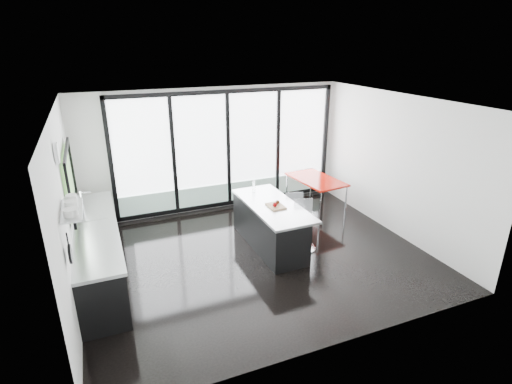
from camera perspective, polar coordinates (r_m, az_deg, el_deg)
name	(u,v)px	position (r m, az deg, el deg)	size (l,w,h in m)	color
floor	(257,256)	(7.46, 0.17, -9.15)	(6.00, 5.00, 0.00)	black
ceiling	(257,103)	(6.52, 0.20, 12.65)	(6.00, 5.00, 0.00)	white
wall_back	(227,155)	(9.20, -4.18, 5.31)	(6.00, 0.09, 2.80)	silver
wall_front	(339,252)	(4.86, 11.72, -8.34)	(6.00, 0.00, 2.80)	silver
wall_left	(68,195)	(6.62, -25.32, -0.38)	(0.26, 5.00, 2.80)	silver
wall_right	(396,165)	(8.43, 19.40, 3.60)	(0.00, 5.00, 2.80)	silver
counter_cabinets	(99,252)	(7.15, -21.53, -7.93)	(0.69, 3.24, 1.36)	black
island	(269,225)	(7.65, 1.88, -4.70)	(0.91, 2.09, 1.10)	black
bar_stool_near	(304,231)	(7.60, 6.86, -5.56)	(0.46, 0.46, 0.74)	silver
bar_stool_far	(295,222)	(7.98, 5.62, -4.28)	(0.45, 0.45, 0.71)	silver
red_table	(315,194)	(9.37, 8.45, -0.30)	(0.82, 1.43, 0.76)	#A11309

